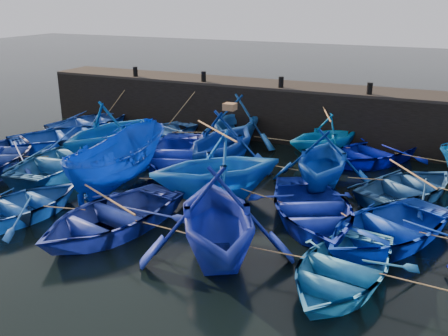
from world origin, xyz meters
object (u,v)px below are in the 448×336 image
at_px(boat_0, 92,122).
at_px(boat_13, 0,154).
at_px(wooden_crate, 230,107).
at_px(boat_8, 174,154).

distance_m(boat_0, boat_13, 6.20).
height_order(boat_0, boat_13, boat_13).
relative_size(boat_0, boat_13, 0.91).
bearing_deg(wooden_crate, boat_13, -158.37).
height_order(boat_0, wooden_crate, wooden_crate).
bearing_deg(boat_13, boat_0, -113.71).
xyz_separation_m(boat_0, wooden_crate, (8.98, -2.74, 2.13)).
bearing_deg(boat_0, boat_13, 112.28).
relative_size(boat_0, boat_8, 0.85).
relative_size(boat_13, wooden_crate, 11.08).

